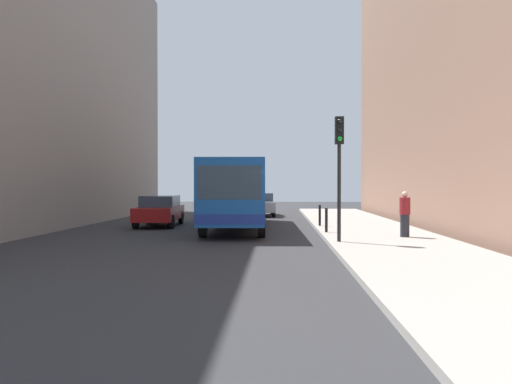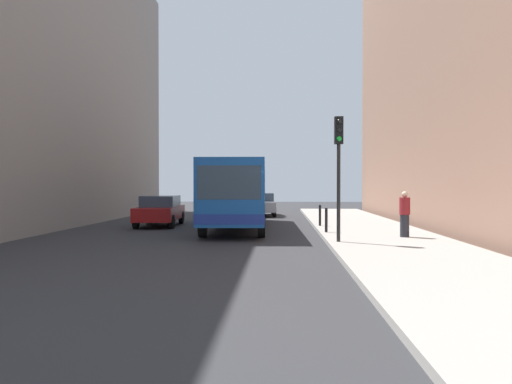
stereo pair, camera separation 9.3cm
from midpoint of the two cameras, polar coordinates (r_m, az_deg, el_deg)
ground_plane at (r=18.44m, az=-2.12°, el=-5.44°), size 80.00×80.00×0.00m
sidewalk at (r=18.75m, az=14.62°, el=-5.13°), size 4.40×40.00×0.15m
building_left at (r=26.55m, az=-27.69°, el=14.13°), size 7.00×32.00×16.32m
building_right at (r=25.27m, az=26.96°, el=16.14°), size 7.00×32.00×17.44m
bus at (r=22.69m, az=-2.01°, el=0.11°), size 2.86×11.09×3.00m
car_beside_bus at (r=24.40m, az=-11.03°, el=-2.07°), size 2.05×4.49×1.48m
car_behind_bus at (r=31.82m, az=0.68°, el=-1.38°), size 2.03×4.48×1.48m
traffic_light at (r=16.23m, az=9.81°, el=4.32°), size 0.28×0.33×4.10m
bollard_near at (r=19.42m, az=8.36°, el=-3.27°), size 0.11×0.11×0.95m
bollard_mid at (r=22.44m, az=7.61°, el=-2.72°), size 0.11×0.11×0.95m
pedestrian_near_signal at (r=18.24m, az=17.13°, el=-2.50°), size 0.38×0.38×1.64m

